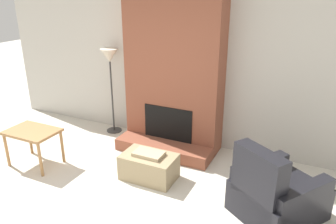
{
  "coord_description": "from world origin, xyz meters",
  "views": [
    {
      "loc": [
        2.11,
        -2.06,
        2.58
      ],
      "look_at": [
        0.0,
        2.39,
        0.67
      ],
      "focal_mm": 35.0,
      "sensor_mm": 36.0,
      "label": 1
    }
  ],
  "objects_px": {
    "ottoman": "(149,166)",
    "floor_lamp_left": "(110,62)",
    "side_table": "(33,135)",
    "armchair": "(274,196)"
  },
  "relations": [
    {
      "from": "ottoman",
      "to": "floor_lamp_left",
      "type": "height_order",
      "value": "floor_lamp_left"
    },
    {
      "from": "floor_lamp_left",
      "to": "side_table",
      "type": "bearing_deg",
      "value": -103.75
    },
    {
      "from": "ottoman",
      "to": "side_table",
      "type": "relative_size",
      "value": 1.0
    },
    {
      "from": "armchair",
      "to": "floor_lamp_left",
      "type": "distance_m",
      "value": 3.51
    },
    {
      "from": "ottoman",
      "to": "side_table",
      "type": "distance_m",
      "value": 1.83
    },
    {
      "from": "ottoman",
      "to": "side_table",
      "type": "height_order",
      "value": "side_table"
    },
    {
      "from": "ottoman",
      "to": "floor_lamp_left",
      "type": "xyz_separation_m",
      "value": [
        -1.38,
        1.16,
        1.14
      ]
    },
    {
      "from": "ottoman",
      "to": "armchair",
      "type": "relative_size",
      "value": 0.62
    },
    {
      "from": "ottoman",
      "to": "armchair",
      "type": "bearing_deg",
      "value": -3.36
    },
    {
      "from": "side_table",
      "to": "floor_lamp_left",
      "type": "distance_m",
      "value": 1.8
    }
  ]
}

